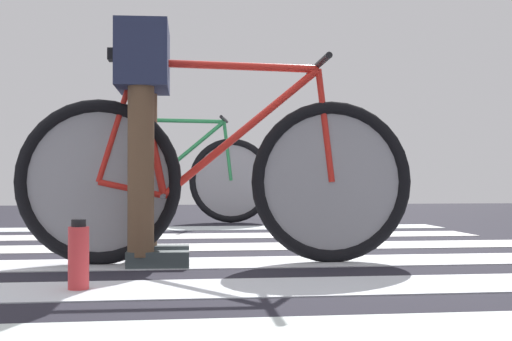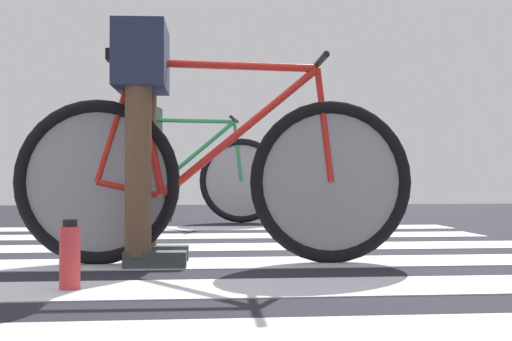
# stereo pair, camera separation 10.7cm
# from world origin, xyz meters

# --- Properties ---
(ground) EXTENTS (18.00, 14.00, 0.02)m
(ground) POSITION_xyz_m (0.00, 0.00, 0.01)
(ground) COLOR black
(crosswalk_markings) EXTENTS (5.35, 4.27, 0.00)m
(crosswalk_markings) POSITION_xyz_m (-0.04, -0.10, 0.02)
(crosswalk_markings) COLOR silver
(crosswalk_markings) RESTS_ON ground
(bicycle_1_of_2) EXTENTS (1.74, 0.52, 0.93)m
(bicycle_1_of_2) POSITION_xyz_m (0.71, -0.51, 0.41)
(bicycle_1_of_2) COLOR black
(bicycle_1_of_2) RESTS_ON ground
(cyclist_1_of_2) EXTENTS (0.33, 0.42, 1.04)m
(cyclist_1_of_2) POSITION_xyz_m (0.40, -0.49, 0.69)
(cyclist_1_of_2) COLOR brown
(cyclist_1_of_2) RESTS_ON ground
(bicycle_2_of_2) EXTENTS (1.72, 0.55, 0.93)m
(bicycle_2_of_2) POSITION_xyz_m (0.58, 2.62, 0.41)
(bicycle_2_of_2) COLOR black
(bicycle_2_of_2) RESTS_ON ground
(cyclist_2_of_2) EXTENTS (0.38, 0.44, 0.99)m
(cyclist_2_of_2) POSITION_xyz_m (0.27, 2.68, 0.66)
(cyclist_2_of_2) COLOR #A87A5B
(cyclist_2_of_2) RESTS_ON ground
(water_bottle) EXTENTS (0.07, 0.07, 0.24)m
(water_bottle) POSITION_xyz_m (0.19, -1.22, 0.13)
(water_bottle) COLOR #D7373B
(water_bottle) RESTS_ON ground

